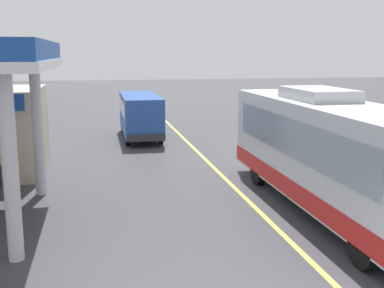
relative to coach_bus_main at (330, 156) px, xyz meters
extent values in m
plane|color=#38383D|center=(-2.10, 13.31, -1.72)|extent=(120.00, 120.00, 0.00)
cube|color=#D8CC4C|center=(-2.10, 8.31, -1.72)|extent=(0.16, 50.00, 0.01)
cube|color=silver|center=(0.00, 0.01, 0.16)|extent=(2.50, 11.00, 2.90)
cube|color=red|center=(0.00, 0.01, -0.94)|extent=(2.54, 11.04, 0.56)
cube|color=#8C9EAD|center=(-1.27, 0.01, 0.61)|extent=(0.06, 9.35, 1.10)
cube|color=#8C9EAD|center=(1.27, 0.01, 0.61)|extent=(0.06, 9.35, 1.10)
cube|color=#B2B2B7|center=(0.00, 1.01, 1.79)|extent=(1.60, 2.80, 0.36)
cylinder|color=black|center=(-1.10, -3.89, -1.22)|extent=(0.30, 1.00, 1.00)
cylinder|color=black|center=(-1.10, 3.31, -1.22)|extent=(0.30, 1.00, 1.00)
cylinder|color=black|center=(1.10, 3.31, -1.22)|extent=(0.30, 1.00, 1.00)
cylinder|color=silver|center=(-8.84, -1.87, 0.58)|extent=(0.36, 0.36, 4.60)
cylinder|color=silver|center=(-8.84, 3.53, 0.58)|extent=(0.36, 0.36, 4.60)
cube|color=#264C9E|center=(-4.47, 13.86, -0.33)|extent=(2.00, 6.00, 2.10)
cube|color=#8C9EAD|center=(-4.47, 13.86, 0.07)|extent=(2.04, 5.10, 0.80)
cube|color=#2D2D33|center=(-4.47, 10.81, -1.18)|extent=(1.90, 0.16, 0.36)
cylinder|color=black|center=(-5.35, 11.86, -1.34)|extent=(0.22, 0.76, 0.76)
cylinder|color=black|center=(-3.59, 11.86, -1.34)|extent=(0.22, 0.76, 0.76)
cylinder|color=black|center=(-5.35, 15.86, -1.34)|extent=(0.22, 0.76, 0.76)
cylinder|color=black|center=(-3.59, 15.86, -1.34)|extent=(0.22, 0.76, 0.76)
cylinder|color=#33333F|center=(-10.26, 4.82, -1.31)|extent=(0.14, 0.14, 0.82)
cube|color=#D8CC4C|center=(-10.35, 4.82, -0.60)|extent=(0.36, 0.22, 0.60)
cylinder|color=#D8CC4C|center=(-10.12, 4.82, -0.65)|extent=(0.09, 0.09, 0.58)
camera|label=1|loc=(-6.86, -13.01, 3.07)|focal=44.74mm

